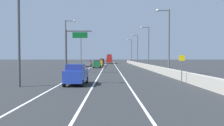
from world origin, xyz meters
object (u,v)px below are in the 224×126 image
(box_truck, at_px, (109,59))
(overhead_sign_gantry, at_px, (70,46))
(lamp_post_right_fourth, at_px, (137,48))
(car_green_5, at_px, (97,64))
(car_yellow_1, at_px, (100,63))
(lamp_post_right_third, at_px, (148,44))
(car_blue_3, at_px, (76,74))
(car_red_4, at_px, (100,62))
(car_gray_2, at_px, (88,63))
(lamp_post_left_far, at_px, (82,47))
(lamp_post_left_near, at_px, (22,24))
(lamp_post_left_mid, at_px, (67,42))
(lamp_post_right_second, at_px, (167,37))
(lamp_post_right_fifth, at_px, (131,50))
(speed_advisory_sign, at_px, (182,67))
(car_black_0, at_px, (102,61))

(box_truck, bearing_deg, overhead_sign_gantry, -96.96)
(lamp_post_right_fourth, height_order, car_green_5, lamp_post_right_fourth)
(car_yellow_1, bearing_deg, lamp_post_right_third, -41.68)
(car_blue_3, relative_size, car_red_4, 0.90)
(lamp_post_right_fourth, distance_m, car_gray_2, 18.52)
(lamp_post_left_far, height_order, car_yellow_1, lamp_post_left_far)
(lamp_post_left_far, relative_size, car_gray_2, 2.44)
(lamp_post_left_near, distance_m, car_blue_3, 6.99)
(lamp_post_right_fourth, relative_size, lamp_post_left_mid, 1.00)
(lamp_post_right_second, bearing_deg, overhead_sign_gantry, 165.56)
(lamp_post_right_second, height_order, lamp_post_right_fifth, same)
(speed_advisory_sign, height_order, car_gray_2, speed_advisory_sign)
(car_green_5, bearing_deg, lamp_post_left_near, -98.26)
(car_green_5, bearing_deg, lamp_post_right_fourth, 52.94)
(lamp_post_right_second, distance_m, lamp_post_right_fifth, 56.68)
(car_gray_2, distance_m, car_green_5, 7.71)
(car_gray_2, bearing_deg, car_yellow_1, 21.05)
(car_blue_3, bearing_deg, lamp_post_right_fourth, 75.83)
(lamp_post_right_fourth, bearing_deg, car_gray_2, -149.01)
(speed_advisory_sign, height_order, box_truck, box_truck)
(speed_advisory_sign, distance_m, lamp_post_right_third, 29.34)
(lamp_post_left_near, distance_m, lamp_post_left_far, 45.34)
(lamp_post_left_mid, bearing_deg, car_red_4, 78.95)
(lamp_post_right_fourth, bearing_deg, car_green_5, -127.06)
(car_blue_3, bearing_deg, car_green_5, 89.77)
(lamp_post_right_fifth, xyz_separation_m, lamp_post_left_near, (-17.24, -69.57, 0.00))
(lamp_post_right_third, height_order, car_red_4, lamp_post_right_third)
(lamp_post_right_fourth, bearing_deg, lamp_post_left_near, -108.84)
(overhead_sign_gantry, relative_size, car_black_0, 1.61)
(speed_advisory_sign, distance_m, lamp_post_left_mid, 26.10)
(lamp_post_left_far, distance_m, car_red_4, 8.93)
(lamp_post_right_fifth, xyz_separation_m, lamp_post_left_far, (-17.59, -24.23, 0.00))
(lamp_post_right_third, relative_size, box_truck, 1.22)
(lamp_post_right_third, relative_size, car_red_4, 2.16)
(speed_advisory_sign, relative_size, lamp_post_left_near, 0.29)
(car_gray_2, xyz_separation_m, car_red_4, (3.11, 9.01, 0.01))
(car_green_5, xyz_separation_m, box_truck, (3.09, 37.59, 0.80))
(speed_advisory_sign, relative_size, lamp_post_left_mid, 0.29)
(lamp_post_left_far, bearing_deg, car_black_0, 76.91)
(lamp_post_right_third, height_order, car_blue_3, lamp_post_right_third)
(car_red_4, xyz_separation_m, box_truck, (2.99, 21.48, 0.81))
(lamp_post_left_mid, distance_m, car_yellow_1, 21.40)
(lamp_post_right_fifth, height_order, car_yellow_1, lamp_post_right_fifth)
(car_gray_2, xyz_separation_m, car_green_5, (3.02, -7.09, 0.02))
(box_truck, bearing_deg, lamp_post_right_second, -81.22)
(car_gray_2, bearing_deg, box_truck, 78.67)
(car_green_5, bearing_deg, car_gray_2, 113.04)
(speed_advisory_sign, bearing_deg, lamp_post_left_near, -170.19)
(lamp_post_left_near, distance_m, box_truck, 72.54)
(lamp_post_right_fourth, height_order, lamp_post_left_near, same)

